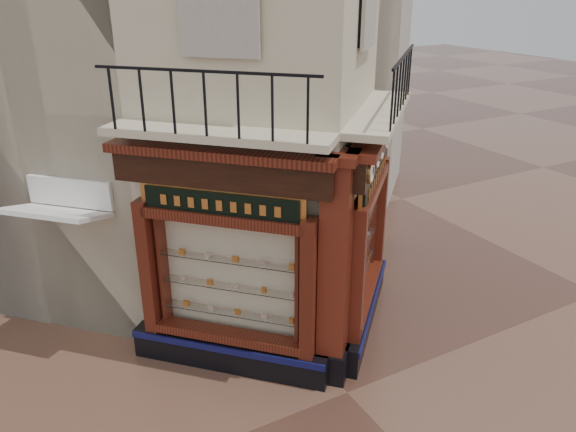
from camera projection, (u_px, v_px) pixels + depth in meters
ground at (347, 392)px, 9.24m from camera, size 80.00×80.00×0.00m
neighbour_left at (57, 16)px, 12.97m from camera, size 11.31×11.31×11.00m
neighbour_right at (250, 11)px, 15.17m from camera, size 11.31×11.31×11.00m
shopfront_left at (226, 266)px, 9.11m from camera, size 2.86×2.86×3.98m
shopfront_right at (366, 232)px, 10.36m from camera, size 2.86×2.86×3.98m
corner_pilaster at (334, 276)px, 8.89m from camera, size 0.85×0.85×3.98m
balcony at (305, 122)px, 8.80m from camera, size 5.94×2.97×1.03m
clock_a at (371, 170)px, 8.47m from camera, size 0.32×0.32×0.41m
clock_b at (377, 158)px, 9.07m from camera, size 0.29×0.29×0.36m
clock_c at (381, 149)px, 9.55m from camera, size 0.31×0.31×0.39m
clock_d at (386, 139)px, 10.11m from camera, size 0.29×0.29×0.35m
clock_e at (390, 130)px, 10.72m from camera, size 0.28×0.28×0.35m
awning at (78, 347)px, 10.40m from camera, size 1.84×1.84×0.33m
signboard_left at (221, 204)px, 8.61m from camera, size 1.97×1.97×0.53m
signboard_right at (374, 175)px, 9.91m from camera, size 2.08×2.08×0.56m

